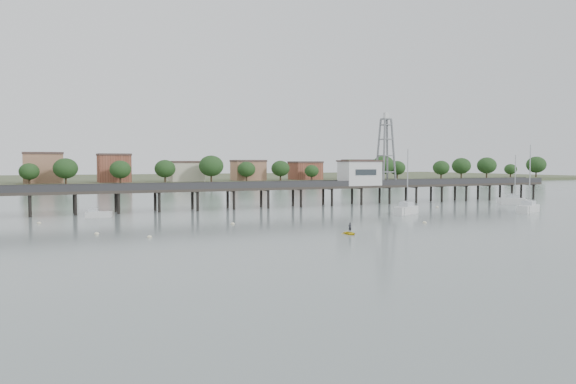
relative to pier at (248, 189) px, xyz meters
name	(u,v)px	position (x,y,z in m)	size (l,w,h in m)	color
ground_plane	(463,255)	(0.00, -60.00, -3.79)	(500.00, 500.00, 0.00)	slate
pier	(248,189)	(0.00, 0.00, 0.00)	(150.00, 5.00, 5.50)	#2D2823
pier_building	(360,173)	(25.00, 0.00, 2.87)	(8.40, 5.40, 5.30)	silver
lattice_tower	(386,152)	(31.50, 0.00, 7.31)	(3.20, 3.20, 15.50)	slate
sailboat_e	(517,201)	(55.38, -13.76, -3.14)	(6.00, 5.82, 10.88)	silver
sailboat_d	(530,208)	(43.68, -27.91, -3.15)	(7.78, 5.31, 12.59)	silver
sailboat_c	(409,210)	(21.69, -21.81, -3.14)	(7.13, 5.09, 11.68)	silver
white_tender	(98,214)	(-28.23, -7.09, -3.32)	(4.24, 2.70, 1.53)	silver
yellow_dinghy	(350,234)	(-1.94, -41.99, -3.79)	(1.62, 0.47, 2.26)	yellow
dinghy_occupant	(350,234)	(-1.94, -41.99, -3.79)	(0.44, 1.20, 0.29)	black
mooring_buoys	(303,221)	(-1.19, -26.90, -3.71)	(84.30, 23.22, 0.39)	beige
far_shore	(122,179)	(0.36, 179.58, -2.85)	(500.00, 170.00, 10.40)	#475133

